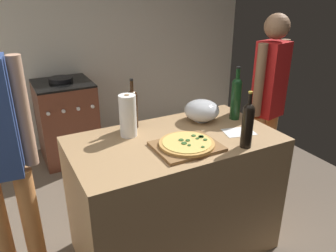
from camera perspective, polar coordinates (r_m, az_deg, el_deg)
The scene contains 13 objects.
ground_plane at distance 3.25m, azimuth -8.63°, elevation -12.17°, with size 4.66×3.36×0.02m, color #6B5B4C.
kitchen_wall_rear at distance 4.08m, azimuth -16.81°, elevation 14.43°, with size 4.66×0.10×2.60m, color silver.
counter at distance 2.44m, azimuth 1.12°, elevation -11.82°, with size 1.39×0.77×0.91m, color tan.
cutting_board at distance 2.08m, azimuth 3.22°, elevation -3.50°, with size 0.40×0.32×0.02m, color olive.
pizza at distance 2.07m, azimuth 3.25°, elevation -2.98°, with size 0.35×0.35×0.03m.
mixing_bowl at distance 2.48m, azimuth 5.79°, elevation 2.66°, with size 0.26×0.26×0.16m.
paper_towel_roll at distance 2.21m, azimuth -6.88°, elevation 1.74°, with size 0.11×0.11×0.29m.
wine_bottle_amber at distance 2.52m, azimuth 11.58°, elevation 4.96°, with size 0.08×0.08×0.40m.
wine_bottle_clear at distance 2.09m, azimuth 13.47°, elevation 0.42°, with size 0.07×0.07×0.36m.
wine_bottle_dark at distance 2.33m, azimuth -6.07°, elevation 3.20°, with size 0.07×0.07×0.36m.
recipe_sheet at distance 2.35m, azimuth 12.04°, elevation -1.01°, with size 0.21×0.15×0.00m, color white.
stove at distance 3.88m, azimuth -16.93°, elevation 0.89°, with size 0.59×0.63×0.93m.
person_in_red at distance 2.94m, azimuth 16.73°, elevation 4.28°, with size 0.38×0.24×1.65m.
Camera 1 is at (-0.80, -1.16, 1.85)m, focal length 35.60 mm.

